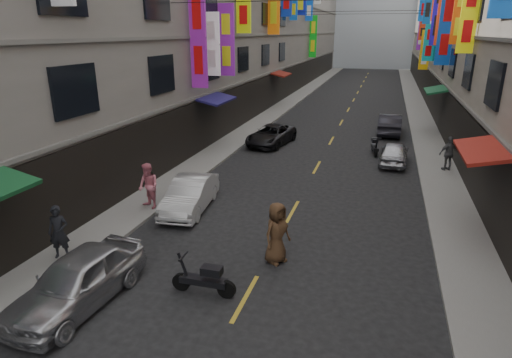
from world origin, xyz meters
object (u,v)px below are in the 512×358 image
Objects in this scene: car_left_far at (271,135)px; pedestrian_crossing at (277,233)px; car_right_mid at (394,153)px; scooter_far_right at (375,146)px; car_left_mid at (190,195)px; pedestrian_rfar at (449,153)px; scooter_crossing at (204,279)px; car_left_near at (78,280)px; pedestrian_lfar at (148,186)px; car_right_far at (390,124)px; pedestrian_lnear at (59,232)px.

pedestrian_crossing is (3.81, -13.80, 0.36)m from car_left_far.
car_left_far reaches higher than car_right_mid.
car_left_mid reaches higher than scooter_far_right.
pedestrian_rfar is (10.26, 8.01, 0.34)m from car_left_mid.
scooter_crossing is 14.78m from car_right_mid.
car_left_near reaches higher than car_left_far.
car_right_mid is (7.70, 8.79, -0.05)m from car_left_mid.
car_right_far is at bearing 88.33° from pedestrian_lfar.
car_left_near is 5.61m from pedestrian_crossing.
car_right_far is at bearing -107.12° from scooter_far_right.
car_right_mid is at bearing -20.27° from scooter_crossing.
scooter_far_right is 0.43× the size of car_right_far.
car_left_mid is 11.68m from car_right_mid.
pedestrian_lfar reaches higher than car_right_mid.
car_left_mid is at bearing 46.49° from pedestrian_lfar.
pedestrian_lnear reaches higher than car_left_near.
car_left_far is 2.40× the size of pedestrian_lfar.
car_left_mid is 1.63m from pedestrian_lfar.
car_left_far is 2.24× the size of pedestrian_crossing.
scooter_far_right is at bearing 40.19° from pedestrian_lnear.
scooter_far_right is 17.59m from pedestrian_lnear.
pedestrian_lfar is at bearing 44.63° from scooter_far_right.
pedestrian_lnear is at bearing 57.28° from car_right_mid.
car_left_far is at bearing 80.97° from car_left_mid.
pedestrian_lnear reaches higher than scooter_far_right.
car_right_far is 2.45× the size of pedestrian_rfar.
car_left_near is (-2.90, -1.34, 0.26)m from scooter_crossing.
car_right_mid is (7.27, -2.08, -0.01)m from car_left_far.
scooter_crossing is at bearing -68.21° from car_left_mid.
car_left_far is 2.50× the size of pedestrian_rfar.
car_left_near is 1.18× the size of car_right_mid.
pedestrian_lfar reaches higher than scooter_crossing.
scooter_far_right is 0.93× the size of pedestrian_crossing.
pedestrian_lfar is (0.60, 4.23, 0.06)m from pedestrian_lnear.
car_left_mid is 0.92× the size of car_right_far.
car_left_far is at bearing 92.21° from car_left_near.
car_right_far is 19.14m from pedestrian_crossing.
car_left_far is 10.25m from pedestrian_rfar.
car_left_near is 6.49m from car_left_mid.
pedestrian_lnear is (-9.56, -20.69, 0.26)m from car_right_far.
pedestrian_rfar reaches higher than scooter_crossing.
car_right_far is at bearing -84.97° from car_right_mid.
pedestrian_lfar is (-1.92, -11.40, 0.42)m from car_left_far.
scooter_crossing is 0.94× the size of pedestrian_crossing.
pedestrian_lnear is at bearing 20.70° from pedestrian_rfar.
car_right_far is (7.55, 22.42, -0.00)m from car_left_near.
pedestrian_lnear reaches higher than car_right_far.
car_left_mid is (-6.67, -10.48, 0.20)m from scooter_far_right.
car_right_mid is 1.94× the size of pedestrian_lfar.
car_left_far is at bearing -41.46° from pedestrian_rfar.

